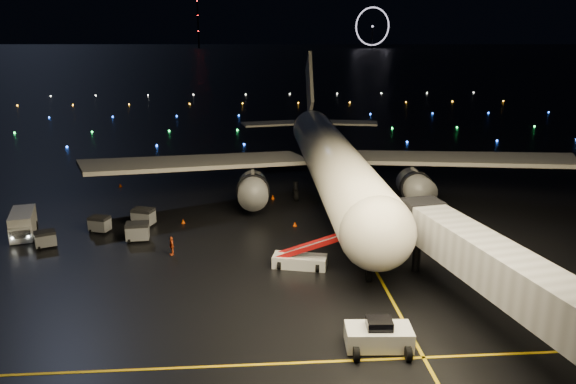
% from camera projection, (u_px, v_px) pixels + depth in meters
% --- Properties ---
extents(ground, '(2000.00, 2000.00, 0.00)m').
position_uv_depth(ground, '(244.00, 68.00, 332.52)').
color(ground, black).
rests_on(ground, ground).
extents(lane_centre, '(0.25, 80.00, 0.02)m').
position_uv_depth(lane_centre, '(352.00, 228.00, 60.05)').
color(lane_centre, gold).
rests_on(lane_centre, ground).
extents(lane_cross, '(60.00, 0.25, 0.02)m').
position_uv_depth(lane_cross, '(156.00, 369.00, 34.85)').
color(lane_cross, gold).
rests_on(lane_cross, ground).
extents(airliner, '(61.17, 58.18, 17.15)m').
position_uv_depth(airliner, '(329.00, 129.00, 70.00)').
color(airliner, silver).
rests_on(airliner, ground).
extents(pushback_tug, '(4.49, 2.55, 2.07)m').
position_uv_depth(pushback_tug, '(379.00, 333.00, 36.98)').
color(pushback_tug, silver).
rests_on(pushback_tug, ground).
extents(belt_loader, '(7.25, 3.56, 3.39)m').
position_uv_depth(belt_loader, '(300.00, 249.00, 49.61)').
color(belt_loader, silver).
rests_on(belt_loader, ground).
extents(service_truck, '(3.85, 7.23, 2.54)m').
position_uv_depth(service_truck, '(23.00, 223.00, 57.66)').
color(service_truck, silver).
rests_on(service_truck, ground).
extents(crew_c, '(0.79, 1.14, 1.80)m').
position_uv_depth(crew_c, '(172.00, 246.00, 52.54)').
color(crew_c, '#DF511D').
rests_on(crew_c, ground).
extents(safety_cone_0, '(0.61, 0.61, 0.53)m').
position_uv_depth(safety_cone_0, '(295.00, 224.00, 60.50)').
color(safety_cone_0, '#EA4301').
rests_on(safety_cone_0, ground).
extents(safety_cone_1, '(0.57, 0.57, 0.53)m').
position_uv_depth(safety_cone_1, '(273.00, 197.00, 70.41)').
color(safety_cone_1, '#EA4301').
rests_on(safety_cone_1, ground).
extents(safety_cone_2, '(0.49, 0.49, 0.50)m').
position_uv_depth(safety_cone_2, '(183.00, 221.00, 61.40)').
color(safety_cone_2, '#EA4301').
rests_on(safety_cone_2, ground).
extents(safety_cone_3, '(0.63, 0.63, 0.54)m').
position_uv_depth(safety_cone_3, '(120.00, 185.00, 75.85)').
color(safety_cone_3, '#EA4301').
rests_on(safety_cone_3, ground).
extents(ferris_wheel, '(49.33, 16.80, 52.00)m').
position_uv_depth(ferris_wheel, '(372.00, 28.00, 740.44)').
color(ferris_wheel, black).
rests_on(ferris_wheel, ground).
extents(radio_mast, '(1.80, 1.80, 64.00)m').
position_uv_depth(radio_mast, '(198.00, 23.00, 741.44)').
color(radio_mast, black).
rests_on(radio_mast, ground).
extents(taxiway_lights, '(164.00, 92.00, 0.36)m').
position_uv_depth(taxiway_lights, '(242.00, 112.00, 146.41)').
color(taxiway_lights, black).
rests_on(taxiway_lights, ground).
extents(baggage_cart_0, '(2.35, 1.74, 1.90)m').
position_uv_depth(baggage_cart_0, '(138.00, 232.00, 56.10)').
color(baggage_cart_0, gray).
rests_on(baggage_cart_0, ground).
extents(baggage_cart_1, '(2.60, 2.19, 1.88)m').
position_uv_depth(baggage_cart_1, '(143.00, 217.00, 60.60)').
color(baggage_cart_1, gray).
rests_on(baggage_cart_1, ground).
extents(baggage_cart_2, '(2.32, 1.96, 1.68)m').
position_uv_depth(baggage_cart_2, '(100.00, 224.00, 58.63)').
color(baggage_cart_2, gray).
rests_on(baggage_cart_2, ground).
extents(baggage_cart_3, '(2.29, 2.00, 1.62)m').
position_uv_depth(baggage_cart_3, '(45.00, 239.00, 54.45)').
color(baggage_cart_3, gray).
rests_on(baggage_cart_3, ground).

